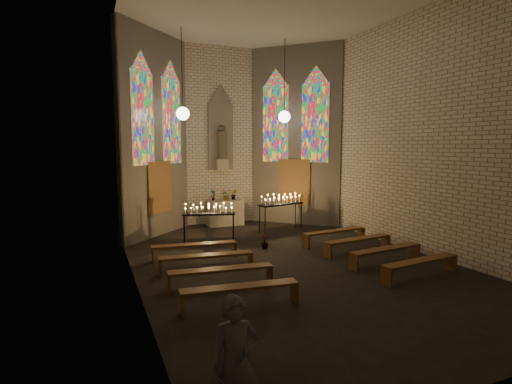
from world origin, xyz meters
TOP-DOWN VIEW (x-y plane):
  - floor at (0.00, 0.00)m, footprint 12.00×12.00m
  - room at (-0.00, 3.37)m, footprint 8.22×12.43m
  - altar at (0.00, 5.45)m, footprint 1.40×0.60m
  - flower_vase_left at (-0.46, 5.53)m, footprint 0.25×0.21m
  - flower_vase_center at (0.03, 5.35)m, footprint 0.46×0.42m
  - flower_vase_right at (0.38, 5.46)m, footprint 0.28×0.25m
  - aisle_flower_pot at (-0.00, 1.58)m, footprint 0.30×0.30m
  - votive_stand_left at (-1.40, 2.85)m, footprint 1.72×0.86m
  - votive_stand_right at (1.48, 3.48)m, footprint 1.84×0.79m
  - pew_left_0 at (-2.29, 1.22)m, footprint 2.34×0.58m
  - pew_right_0 at (2.29, 1.22)m, footprint 2.34×0.58m
  - pew_left_1 at (-2.29, 0.02)m, footprint 2.34×0.58m
  - pew_right_1 at (2.29, 0.02)m, footprint 2.34×0.58m
  - pew_left_2 at (-2.29, -1.18)m, footprint 2.34×0.58m
  - pew_right_2 at (2.29, -1.18)m, footprint 2.34×0.58m
  - pew_left_3 at (-2.29, -2.38)m, footprint 2.34×0.58m
  - pew_right_3 at (2.29, -2.38)m, footprint 2.34×0.58m
  - visitor at (-3.50, -5.50)m, footprint 0.58×0.41m

SIDE VIEW (x-z plane):
  - floor at x=0.00m, z-range 0.00..0.00m
  - aisle_flower_pot at x=0.00m, z-range 0.00..0.41m
  - pew_left_0 at x=-2.29m, z-range 0.14..0.58m
  - pew_right_0 at x=2.29m, z-range 0.14..0.58m
  - pew_left_1 at x=-2.29m, z-range 0.14..0.58m
  - pew_right_1 at x=2.29m, z-range 0.14..0.58m
  - pew_left_2 at x=-2.29m, z-range 0.14..0.58m
  - pew_right_2 at x=2.29m, z-range 0.14..0.58m
  - pew_left_3 at x=-2.29m, z-range 0.14..0.58m
  - pew_right_3 at x=2.29m, z-range 0.14..0.58m
  - altar at x=0.00m, z-range 0.00..1.00m
  - visitor at x=-3.50m, z-range 0.00..1.53m
  - votive_stand_left at x=-1.40m, z-range 0.44..1.67m
  - votive_stand_right at x=1.48m, z-range 0.47..1.78m
  - flower_vase_left at x=-0.46m, z-range 1.00..1.42m
  - flower_vase_right at x=0.38m, z-range 1.00..1.43m
  - flower_vase_center at x=0.03m, z-range 1.00..1.44m
  - room at x=0.00m, z-range 0.21..7.22m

